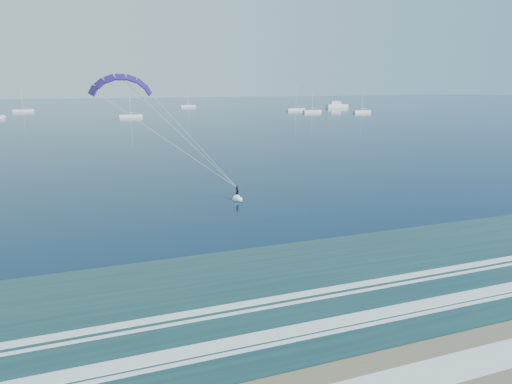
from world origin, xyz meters
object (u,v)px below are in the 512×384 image
at_px(kitesurfer_rig, 185,139).
at_px(sailboat_5, 296,109).
at_px(sailboat_3, 130,116).
at_px(sailboat_6, 362,111).
at_px(sailboat_4, 188,106).
at_px(sailboat_7, 312,111).
at_px(motor_yacht, 337,105).
at_px(sailboat_2, 23,110).

xyz_separation_m(kitesurfer_rig, sailboat_5, (92.05, 168.20, -7.30)).
relative_size(sailboat_3, sailboat_6, 1.06).
bearing_deg(sailboat_4, kitesurfer_rig, -101.95).
bearing_deg(kitesurfer_rig, sailboat_7, 58.49).
xyz_separation_m(sailboat_5, sailboat_7, (0.73, -16.87, -0.01)).
bearing_deg(sailboat_4, sailboat_6, -50.58).
bearing_deg(sailboat_7, kitesurfer_rig, -121.51).
height_order(kitesurfer_rig, sailboat_7, kitesurfer_rig).
distance_m(motor_yacht, sailboat_7, 49.42).
distance_m(motor_yacht, sailboat_5, 39.62).
xyz_separation_m(kitesurfer_rig, sailboat_4, (47.34, 223.61, -7.31)).
bearing_deg(kitesurfer_rig, sailboat_4, 78.05).
relative_size(kitesurfer_rig, motor_yacht, 1.38).
height_order(sailboat_6, sailboat_7, sailboat_7).
relative_size(kitesurfer_rig, sailboat_3, 1.44).
height_order(kitesurfer_rig, sailboat_4, kitesurfer_rig).
bearing_deg(motor_yacht, sailboat_5, -151.49).
relative_size(sailboat_2, sailboat_4, 1.05).
xyz_separation_m(sailboat_3, sailboat_6, (107.28, -6.48, -0.01)).
relative_size(sailboat_2, sailboat_6, 1.05).
bearing_deg(sailboat_4, sailboat_5, -51.10).
distance_m(sailboat_4, sailboat_7, 85.38).
distance_m(sailboat_3, sailboat_6, 107.47).
bearing_deg(motor_yacht, sailboat_7, -133.61).
bearing_deg(sailboat_4, sailboat_3, -117.98).
height_order(sailboat_4, sailboat_5, sailboat_5).
height_order(motor_yacht, sailboat_2, sailboat_2).
xyz_separation_m(kitesurfer_rig, sailboat_7, (92.78, 151.33, -7.31)).
distance_m(sailboat_3, sailboat_5, 87.05).
relative_size(motor_yacht, sailboat_7, 1.07).
bearing_deg(sailboat_5, motor_yacht, 28.51).
bearing_deg(motor_yacht, kitesurfer_rig, -124.14).
xyz_separation_m(sailboat_4, sailboat_5, (44.71, -55.41, 0.01)).
relative_size(sailboat_2, sailboat_5, 0.96).
relative_size(kitesurfer_rig, sailboat_2, 1.45).
bearing_deg(sailboat_2, sailboat_5, -16.22).
height_order(sailboat_2, sailboat_5, sailboat_5).
distance_m(sailboat_2, sailboat_7, 142.95).
bearing_deg(sailboat_2, motor_yacht, -6.62).
xyz_separation_m(sailboat_2, sailboat_6, (153.73, -64.59, -0.00)).
xyz_separation_m(sailboat_3, sailboat_5, (84.74, 19.93, 0.00)).
bearing_deg(sailboat_4, sailboat_7, -57.84).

